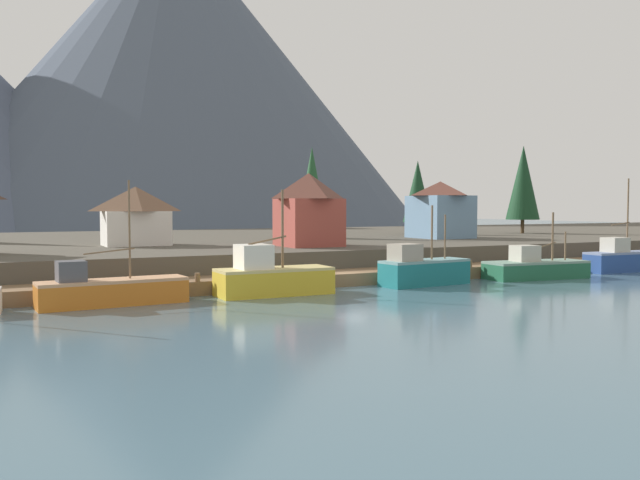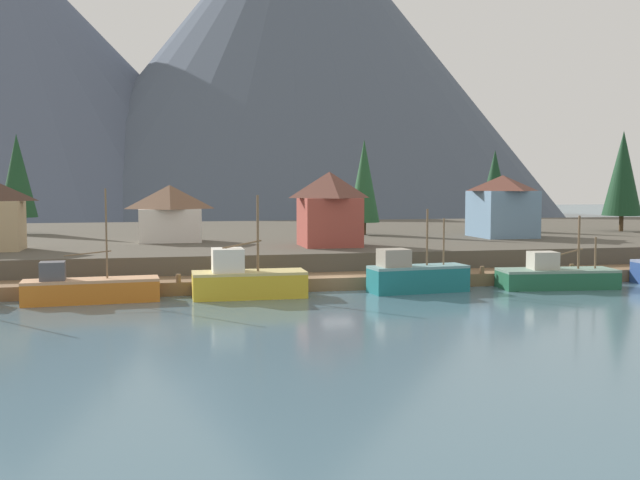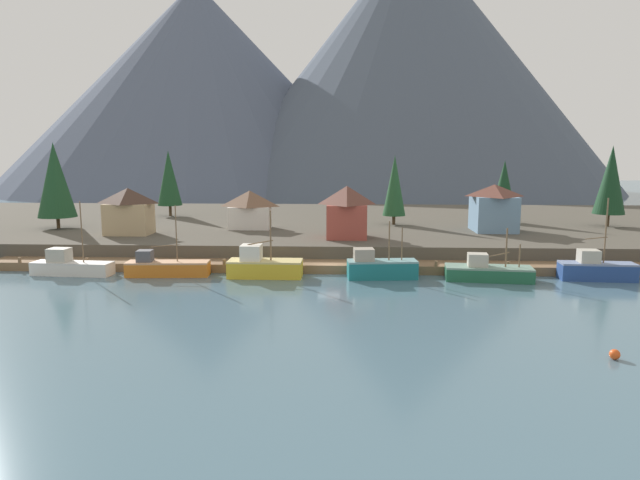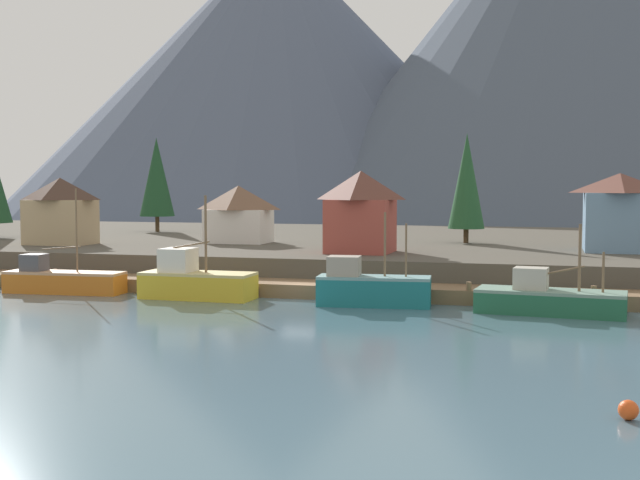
# 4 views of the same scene
# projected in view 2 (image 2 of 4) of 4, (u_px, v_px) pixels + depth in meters

# --- Properties ---
(ground_plane) EXTENTS (400.00, 400.00, 1.00)m
(ground_plane) POSITION_uv_depth(u_px,v_px,m) (292.00, 268.00, 75.41)
(ground_plane) COLOR #476675
(dock) EXTENTS (80.00, 4.00, 1.60)m
(dock) POSITION_uv_depth(u_px,v_px,m) (332.00, 281.00, 57.79)
(dock) COLOR brown
(dock) RESTS_ON ground_plane
(shoreline_bank) EXTENTS (400.00, 56.00, 2.50)m
(shoreline_bank) POSITION_uv_depth(u_px,v_px,m) (274.00, 243.00, 86.96)
(shoreline_bank) COLOR #4C473D
(shoreline_bank) RESTS_ON ground_plane
(mountain_central_peak) EXTENTS (142.48, 142.48, 89.64)m
(mountain_central_peak) POSITION_uv_depth(u_px,v_px,m) (297.00, 51.00, 199.68)
(mountain_central_peak) COLOR #475160
(mountain_central_peak) RESTS_ON ground_plane
(fishing_boat_orange) EXTENTS (9.23, 2.93, 7.88)m
(fishing_boat_orange) POSITION_uv_depth(u_px,v_px,m) (88.00, 289.00, 50.37)
(fishing_boat_orange) COLOR #CC6B1E
(fishing_boat_orange) RESTS_ON ground_plane
(fishing_boat_yellow) EXTENTS (8.14, 3.04, 7.40)m
(fishing_boat_yellow) POSITION_uv_depth(u_px,v_px,m) (246.00, 280.00, 52.62)
(fishing_boat_yellow) COLOR gold
(fishing_boat_yellow) RESTS_ON ground_plane
(fishing_boat_teal) EXTENTS (7.75, 3.20, 6.31)m
(fishing_boat_teal) POSITION_uv_depth(u_px,v_px,m) (415.00, 276.00, 55.30)
(fishing_boat_teal) COLOR #196B70
(fishing_boat_teal) RESTS_ON ground_plane
(fishing_boat_green) EXTENTS (9.36, 4.01, 5.71)m
(fishing_boat_green) POSITION_uv_depth(u_px,v_px,m) (556.00, 277.00, 57.40)
(fishing_boat_green) COLOR #1E5B3D
(fishing_boat_green) RESTS_ON ground_plane
(house_red) EXTENTS (5.42, 5.45, 6.84)m
(house_red) POSITION_uv_depth(u_px,v_px,m) (329.00, 208.00, 66.83)
(house_red) COLOR #9E4238
(house_red) RESTS_ON shoreline_bank
(house_white) EXTENTS (6.27, 4.36, 5.62)m
(house_white) POSITION_uv_depth(u_px,v_px,m) (170.00, 213.00, 72.03)
(house_white) COLOR silver
(house_white) RESTS_ON shoreline_bank
(house_blue) EXTENTS (6.01, 6.77, 6.67)m
(house_blue) POSITION_uv_depth(u_px,v_px,m) (502.00, 206.00, 78.60)
(house_blue) COLOR #6689A8
(house_blue) RESTS_ON shoreline_bank
(conifer_near_left) EXTENTS (4.59, 4.59, 12.16)m
(conifer_near_left) POSITION_uv_depth(u_px,v_px,m) (623.00, 173.00, 88.11)
(conifer_near_left) COLOR #4C3823
(conifer_near_left) RESTS_ON shoreline_bank
(conifer_near_right) EXTENTS (3.56, 3.56, 10.73)m
(conifer_near_right) POSITION_uv_depth(u_px,v_px,m) (364.00, 181.00, 82.05)
(conifer_near_right) COLOR #4C3823
(conifer_near_right) RESTS_ON shoreline_bank
(conifer_mid_left) EXTENTS (3.93, 3.93, 9.91)m
(conifer_mid_left) POSITION_uv_depth(u_px,v_px,m) (495.00, 184.00, 89.42)
(conifer_mid_left) COLOR #4C3823
(conifer_mid_left) RESTS_ON shoreline_bank
(conifer_mid_right) EXTENTS (4.26, 4.26, 11.49)m
(conifer_mid_right) POSITION_uv_depth(u_px,v_px,m) (17.00, 176.00, 83.55)
(conifer_mid_right) COLOR #4C3823
(conifer_mid_right) RESTS_ON shoreline_bank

